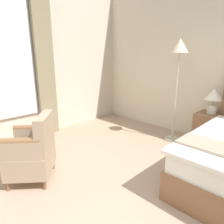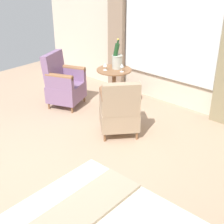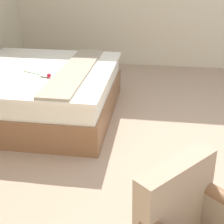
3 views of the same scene
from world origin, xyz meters
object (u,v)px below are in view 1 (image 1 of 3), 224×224
Objects in this scene: bedside_lamp at (214,97)px; armchair_by_window at (33,151)px; nightstand at (209,130)px; floor_lamp_brass at (179,58)px.

armchair_by_window is at bearing -114.67° from bedside_lamp.
nightstand is 2.93m from armchair_by_window.
bedside_lamp is 0.24× the size of floor_lamp_brass.
armchair_by_window reaches higher than nightstand.
nightstand is at bearing 19.82° from floor_lamp_brass.
floor_lamp_brass is at bearing -160.18° from nightstand.
bedside_lamp reaches higher than nightstand.
floor_lamp_brass is 2.13× the size of armchair_by_window.
bedside_lamp is 0.90m from floor_lamp_brass.
floor_lamp_brass is at bearing -160.18° from bedside_lamp.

